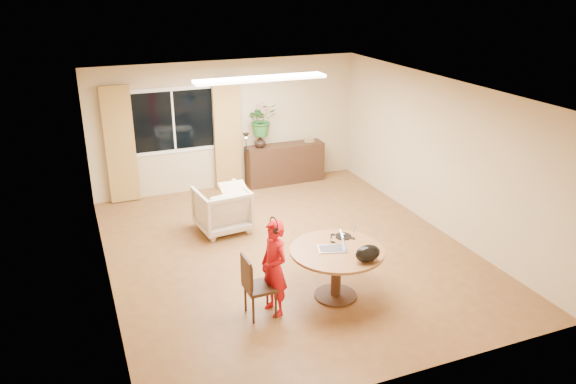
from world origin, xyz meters
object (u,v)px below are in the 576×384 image
object	(u,v)px
dining_chair	(260,285)
dining_table	(337,260)
child	(274,268)
sideboard	(285,163)
armchair	(222,209)

from	to	relation	value
dining_chair	dining_table	bearing A→B (deg)	0.64
child	sideboard	size ratio (longest dim) A/B	0.78
dining_table	armchair	bearing A→B (deg)	107.68
dining_chair	sideboard	xyz separation A→B (m)	(2.14, 4.53, -0.02)
dining_table	dining_chair	distance (m)	1.11
dining_table	child	xyz separation A→B (m)	(-0.91, -0.04, 0.08)
child	sideboard	distance (m)	4.94
dining_table	sideboard	xyz separation A→B (m)	(1.04, 4.50, -0.15)
child	armchair	world-z (taller)	child
armchair	sideboard	size ratio (longest dim) A/B	0.52
armchair	child	bearing A→B (deg)	82.41
dining_table	armchair	xyz separation A→B (m)	(-0.85, 2.67, -0.18)
sideboard	armchair	bearing A→B (deg)	-135.81
armchair	dining_table	bearing A→B (deg)	101.36
armchair	sideboard	bearing A→B (deg)	-142.13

